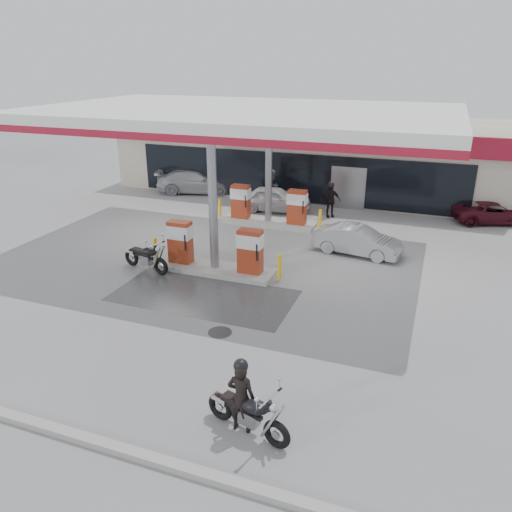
{
  "coord_description": "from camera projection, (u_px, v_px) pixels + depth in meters",
  "views": [
    {
      "loc": [
        7.36,
        -13.39,
        7.38
      ],
      "look_at": [
        1.95,
        1.13,
        1.2
      ],
      "focal_mm": 35.0,
      "sensor_mm": 36.0,
      "label": 1
    }
  ],
  "objects": [
    {
      "name": "parked_car_left",
      "position": [
        197.0,
        181.0,
        29.06
      ],
      "size": [
        4.97,
        3.19,
        1.34
      ],
      "primitive_type": "imported",
      "rotation": [
        0.0,
        0.0,
        1.88
      ],
      "color": "#A0A2A8",
      "rests_on": "ground"
    },
    {
      "name": "pump_island_far",
      "position": [
        268.0,
        210.0,
        23.47
      ],
      "size": [
        5.14,
        1.3,
        1.78
      ],
      "color": "#9E9E99",
      "rests_on": "ground"
    },
    {
      "name": "biker_main",
      "position": [
        241.0,
        397.0,
        10.34
      ],
      "size": [
        0.61,
        0.41,
        1.64
      ],
      "primitive_type": "imported",
      "rotation": [
        0.0,
        0.0,
        3.18
      ],
      "color": "black",
      "rests_on": "ground"
    },
    {
      "name": "main_motorcycle",
      "position": [
        249.0,
        414.0,
        10.36
      ],
      "size": [
        2.07,
        0.97,
        1.08
      ],
      "rotation": [
        0.0,
        0.0,
        -0.27
      ],
      "color": "black",
      "rests_on": "ground"
    },
    {
      "name": "canopy",
      "position": [
        244.0,
        116.0,
        19.18
      ],
      "size": [
        16.0,
        10.02,
        5.51
      ],
      "color": "silver",
      "rests_on": "ground"
    },
    {
      "name": "biker_walking",
      "position": [
        330.0,
        200.0,
        24.54
      ],
      "size": [
        1.06,
        0.8,
        1.68
      ],
      "primitive_type": "imported",
      "rotation": [
        0.0,
        0.0,
        0.46
      ],
      "color": "black",
      "rests_on": "ground"
    },
    {
      "name": "sedan_white",
      "position": [
        275.0,
        199.0,
        25.55
      ],
      "size": [
        3.84,
        1.86,
        1.27
      ],
      "primitive_type": "imported",
      "rotation": [
        0.0,
        0.0,
        1.67
      ],
      "color": "silver",
      "rests_on": "ground"
    },
    {
      "name": "parked_motorcycle",
      "position": [
        146.0,
        258.0,
        18.41
      ],
      "size": [
        2.17,
        0.99,
        1.13
      ],
      "rotation": [
        0.0,
        0.0,
        -0.25
      ],
      "color": "black",
      "rests_on": "ground"
    },
    {
      "name": "pump_island_near",
      "position": [
        215.0,
        253.0,
        18.25
      ],
      "size": [
        5.14,
        1.3,
        1.78
      ],
      "color": "#9E9E99",
      "rests_on": "ground"
    },
    {
      "name": "attendant",
      "position": [
        272.0,
        188.0,
        26.05
      ],
      "size": [
        0.99,
        1.15,
        2.03
      ],
      "primitive_type": "imported",
      "rotation": [
        0.0,
        0.0,
        1.32
      ],
      "color": "#545559",
      "rests_on": "ground"
    },
    {
      "name": "ground",
      "position": [
        190.0,
        293.0,
        16.77
      ],
      "size": [
        90.0,
        90.0,
        0.0
      ],
      "primitive_type": "plane",
      "color": "gray",
      "rests_on": "ground"
    },
    {
      "name": "hatchback_silver",
      "position": [
        358.0,
        240.0,
        19.94
      ],
      "size": [
        3.62,
        1.71,
        1.15
      ],
      "primitive_type": "imported",
      "rotation": [
        0.0,
        0.0,
        1.42
      ],
      "color": "#9B9DA2",
      "rests_on": "ground"
    },
    {
      "name": "store_building",
      "position": [
        312.0,
        154.0,
        29.9
      ],
      "size": [
        22.0,
        8.22,
        4.0
      ],
      "color": "beige",
      "rests_on": "ground"
    },
    {
      "name": "wet_patch",
      "position": [
        204.0,
        295.0,
        16.61
      ],
      "size": [
        6.0,
        3.0,
        0.0
      ],
      "primitive_type": "cube",
      "color": "#4C4C4F",
      "rests_on": "ground"
    },
    {
      "name": "drain_cover",
      "position": [
        220.0,
        332.0,
        14.38
      ],
      "size": [
        0.7,
        0.7,
        0.01
      ],
      "primitive_type": "cylinder",
      "color": "#38383A",
      "rests_on": "ground"
    },
    {
      "name": "parked_car_right",
      "position": [
        493.0,
        212.0,
        23.79
      ],
      "size": [
        4.04,
        2.84,
        1.02
      ],
      "primitive_type": "imported",
      "rotation": [
        0.0,
        0.0,
        1.91
      ],
      "color": "#460F1C",
      "rests_on": "ground"
    },
    {
      "name": "kerb",
      "position": [
        38.0,
        425.0,
        10.65
      ],
      "size": [
        28.0,
        0.25,
        0.15
      ],
      "primitive_type": "cube",
      "color": "gray",
      "rests_on": "ground"
    }
  ]
}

